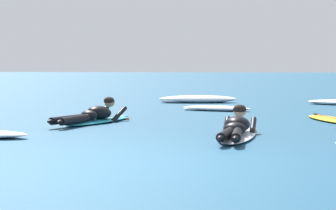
{
  "coord_description": "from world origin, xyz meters",
  "views": [
    {
      "loc": [
        1.2,
        -7.23,
        1.18
      ],
      "look_at": [
        0.06,
        3.71,
        0.43
      ],
      "focal_mm": 66.99,
      "sensor_mm": 36.0,
      "label": 1
    }
  ],
  "objects": [
    {
      "name": "ground_plane",
      "position": [
        0.0,
        10.0,
        0.0
      ],
      "size": [
        120.0,
        120.0,
        0.0
      ],
      "primitive_type": "plane",
      "color": "navy"
    },
    {
      "name": "surfer_near",
      "position": [
        1.26,
        2.62,
        0.13
      ],
      "size": [
        0.79,
        2.65,
        0.53
      ],
      "color": "silver",
      "rests_on": "ground"
    },
    {
      "name": "surfer_far",
      "position": [
        -1.48,
        4.71,
        0.14
      ],
      "size": [
        1.25,
        2.54,
        0.55
      ],
      "color": "#2DB2D1",
      "rests_on": "ground"
    },
    {
      "name": "drifting_surfboard",
      "position": [
        3.18,
        5.71,
        0.03
      ],
      "size": [
        1.03,
        2.06,
        0.16
      ],
      "color": "yellow",
      "rests_on": "ground"
    },
    {
      "name": "whitewater_mid_right",
      "position": [
        0.16,
        11.17,
        0.1
      ],
      "size": [
        2.35,
        0.96,
        0.22
      ],
      "color": "white",
      "rests_on": "ground"
    },
    {
      "name": "whitewater_far_band",
      "position": [
        0.79,
        8.13,
        0.06
      ],
      "size": [
        1.79,
        0.96,
        0.13
      ],
      "color": "white",
      "rests_on": "ground"
    }
  ]
}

